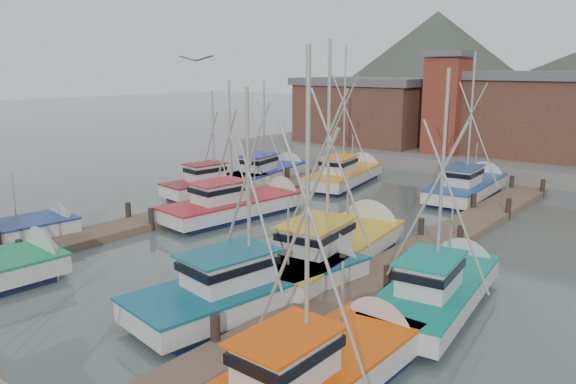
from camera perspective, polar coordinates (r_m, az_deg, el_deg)
The scene contains 18 objects.
ground at distance 23.21m, azimuth -14.24°, elevation -9.18°, with size 260.00×260.00×0.00m, color #4E5D5B.
dock_left at distance 30.79m, azimuth -16.22°, elevation -3.44°, with size 2.30×46.00×1.50m.
dock_right at distance 21.45m, azimuth 6.41°, elevation -10.09°, with size 2.30×46.00×1.50m.
quay at distance 53.33m, azimuth 19.12°, elevation 3.45°, with size 44.00×16.00×1.20m, color slate.
shed_left at distance 55.76m, azimuth 7.91°, elevation 8.27°, with size 12.72×8.48×6.20m.
shed_center at distance 51.22m, azimuth 25.81°, elevation 7.16°, with size 14.84×9.54×6.90m.
lookout_tower at distance 49.82m, azimuth 15.77°, elevation 8.81°, with size 3.60×3.60×8.50m.
distant_hills at distance 138.96m, azimuth 26.23°, elevation 7.86°, with size 175.00×140.00×42.00m.
boat_5 at distance 20.94m, azimuth -2.20°, elevation -9.21°, with size 4.58×10.26×8.72m.
boat_7 at distance 15.46m, azimuth 3.41°, elevation -17.63°, with size 3.83×8.40×9.62m.
boat_8 at distance 32.50m, azimuth -4.75°, elevation -1.28°, with size 4.03×9.63×8.57m.
boat_9 at distance 24.96m, azimuth 4.83°, elevation -5.58°, with size 4.45×10.69×10.52m.
boat_10 at distance 38.28m, azimuth -6.69°, elevation 0.80°, with size 3.62×8.26×7.56m.
boat_11 at distance 21.20m, azimuth 15.26°, elevation -9.38°, with size 3.65×8.69×9.12m.
boat_12 at distance 41.62m, azimuth 6.00°, elevation 1.79°, with size 4.50×9.68×10.77m.
boat_13 at distance 39.14m, azimuth 17.96°, elevation 0.54°, with size 4.07×9.54×10.21m.
boat_14 at distance 42.13m, azimuth -1.92°, elevation 1.97°, with size 4.30×9.31×8.20m.
gull_far at distance 19.47m, azimuth -9.34°, elevation 13.17°, with size 1.55×0.61×0.24m.
Camera 1 is at (17.41, -12.79, 8.47)m, focal length 35.00 mm.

